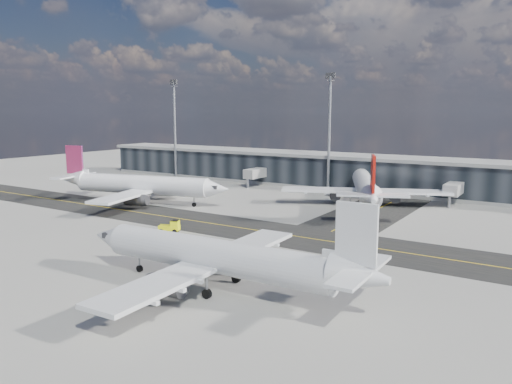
# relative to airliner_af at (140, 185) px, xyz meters

# --- Properties ---
(ground) EXTENTS (300.00, 300.00, 0.00)m
(ground) POSITION_rel_airliner_af_xyz_m (27.69, -11.45, -4.02)
(ground) COLOR gray
(ground) RESTS_ON ground
(taxiway_lanes) EXTENTS (180.00, 63.00, 0.03)m
(taxiway_lanes) POSITION_rel_airliner_af_xyz_m (31.60, -0.71, -4.01)
(taxiway_lanes) COLOR black
(taxiway_lanes) RESTS_ON ground
(terminal_concourse) EXTENTS (152.00, 19.80, 8.80)m
(terminal_concourse) POSITION_rel_airliner_af_xyz_m (27.73, 43.48, 0.07)
(terminal_concourse) COLOR black
(terminal_concourse) RESTS_ON ground
(floodlight_masts) EXTENTS (102.50, 0.70, 28.90)m
(floodlight_masts) POSITION_rel_airliner_af_xyz_m (27.69, 36.55, 11.59)
(floodlight_masts) COLOR gray
(floodlight_masts) RESTS_ON ground
(airliner_af) EXTENTS (40.70, 34.98, 12.16)m
(airliner_af) POSITION_rel_airliner_af_xyz_m (0.00, 0.00, 0.00)
(airliner_af) COLOR white
(airliner_af) RESTS_ON ground
(airliner_redtail) EXTENTS (34.14, 39.55, 12.28)m
(airliner_redtail) POSITION_rel_airliner_af_xyz_m (42.54, 22.56, 0.04)
(airliner_redtail) COLOR white
(airliner_redtail) RESTS_ON ground
(airliner_near) EXTENTS (38.52, 32.79, 11.43)m
(airliner_near) POSITION_rel_airliner_af_xyz_m (46.38, -33.41, -0.24)
(airliner_near) COLOR silver
(airliner_near) RESTS_ON ground
(baggage_tug) EXTENTS (3.73, 2.83, 2.11)m
(baggage_tug) POSITION_rel_airliner_af_xyz_m (23.83, -16.51, -2.96)
(baggage_tug) COLOR #F7FF0D
(baggage_tug) RESTS_ON ground
(service_van) EXTENTS (2.47, 4.92, 1.34)m
(service_van) POSITION_rel_airliner_af_xyz_m (30.97, 32.55, -3.35)
(service_van) COLOR white
(service_van) RESTS_ON ground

